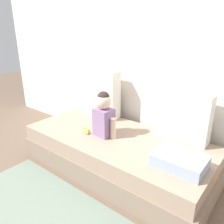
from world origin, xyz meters
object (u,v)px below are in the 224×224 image
throw_pillow_left (99,93)px  folded_blanket (180,161)px  couch (117,153)px  toddler (104,114)px  banana (86,130)px  throw_pillow_right (185,117)px

throw_pillow_left → folded_blanket: (1.25, -0.46, -0.23)m
couch → toddler: toddler is taller
throw_pillow_left → banana: 0.58m
throw_pillow_right → toddler: (-0.67, -0.40, -0.01)m
throw_pillow_left → throw_pillow_right: throw_pillow_left is taller
banana → folded_blanket: bearing=0.5°
throw_pillow_right → throw_pillow_left: bearing=180.0°
throw_pillow_left → toddler: (0.42, -0.40, -0.05)m
throw_pillow_left → toddler: 0.58m
throw_pillow_right → toddler: bearing=-149.0°
couch → toddler: size_ratio=4.27×
throw_pillow_right → toddler: throw_pillow_right is taller
throw_pillow_right → folded_blanket: (0.17, -0.46, -0.19)m
throw_pillow_left → throw_pillow_right: size_ratio=1.17×
throw_pillow_left → throw_pillow_right: 1.09m
toddler → banana: 0.30m
folded_blanket → throw_pillow_right: bearing=109.7°
couch → throw_pillow_right: 0.78m
throw_pillow_left → banana: size_ratio=3.35×
couch → banana: banana is taller
toddler → folded_blanket: 0.86m
toddler → banana: toddler is taller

